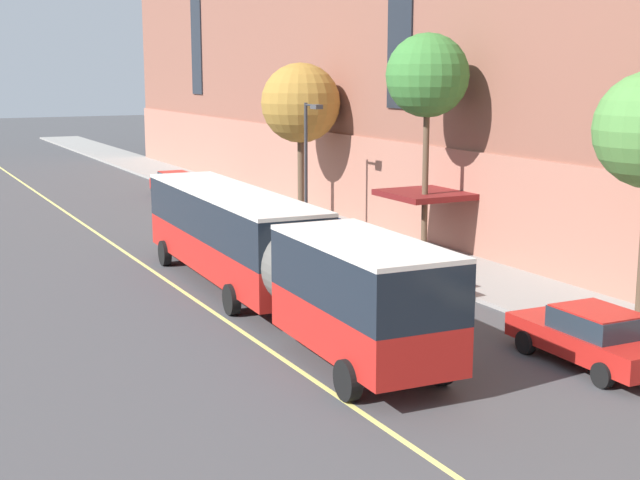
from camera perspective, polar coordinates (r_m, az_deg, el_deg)
name	(u,v)px	position (r m, az deg, el deg)	size (l,w,h in m)	color
ground_plane	(333,345)	(25.37, 0.86, -6.74)	(260.00, 260.00, 0.00)	#424244
sidewalk	(508,287)	(32.41, 11.92, -2.94)	(4.26, 160.00, 0.15)	gray
city_bus	(266,248)	(28.67, -3.45, -0.53)	(3.54, 19.67, 3.46)	red
parked_car_red_0	(591,337)	(24.51, 16.97, -5.94)	(2.12, 4.82, 1.56)	#B21E19
parked_car_black_1	(255,214)	(43.27, -4.17, 1.67)	(2.03, 4.46, 1.56)	black
parked_car_red_4	(407,270)	(31.18, 5.61, -1.95)	(2.00, 4.52, 1.56)	#B21E19
parked_car_red_5	(174,184)	(55.16, -9.31, 3.54)	(2.04, 4.41, 1.56)	#B21E19
parked_car_navy_6	(312,234)	(37.91, -0.49, 0.39)	(2.03, 4.37, 1.56)	navy
street_tree_far_uptown	(428,76)	(35.87, 6.90, 10.35)	(3.31, 3.31, 8.95)	brown
street_tree_far_downtown	(301,103)	(45.85, -1.25, 8.73)	(4.05, 4.05, 7.88)	brown
street_lamp	(308,152)	(41.69, -0.75, 5.67)	(0.36, 1.48, 6.01)	#2D2D30
lane_centerline	(235,326)	(27.25, -5.49, -5.53)	(0.16, 140.00, 0.01)	#E0D66B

